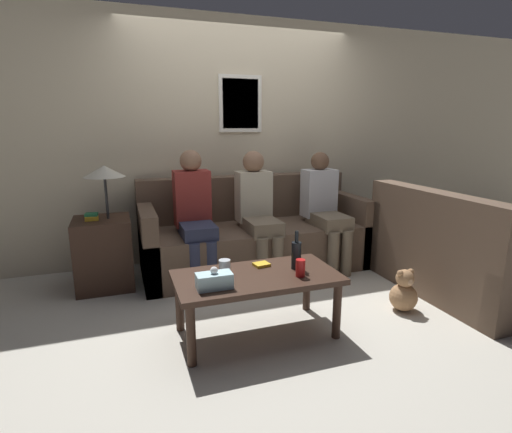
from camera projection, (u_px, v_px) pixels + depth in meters
The scene contains 15 objects.
ground_plane at pixel (272, 285), 3.78m from camera, with size 16.00×16.00×0.00m, color beige.
wall_back at pixel (240, 141), 4.44m from camera, with size 9.00×0.08×2.60m.
couch_main at pixel (254, 237), 4.22m from camera, with size 2.31×0.93×0.94m.
couch_side at pixel (459, 257), 3.57m from camera, with size 0.93×1.53×0.94m.
coffee_table at pixel (257, 283), 2.81m from camera, with size 1.15×0.59×0.45m.
side_table_with_lamp at pixel (104, 247), 3.67m from camera, with size 0.50×0.50×1.13m.
wine_bottle at pixel (296, 254), 2.90m from camera, with size 0.07×0.07×0.28m.
drinking_glass at pixel (225, 267), 2.78m from camera, with size 0.08×0.08×0.11m.
book_stack at pixel (262, 265), 2.97m from camera, with size 0.12×0.11×0.02m.
soda_can at pixel (300, 268), 2.76m from camera, with size 0.07×0.07×0.12m.
tissue_box at pixel (214, 280), 2.56m from camera, with size 0.23×0.12×0.14m.
person_left at pixel (195, 211), 3.78m from camera, with size 0.34×0.61×1.25m.
person_middle at pixel (258, 208), 3.96m from camera, with size 0.34×0.64×1.23m.
person_right at pixel (325, 206), 4.17m from camera, with size 0.34×0.65×1.20m.
teddy_bear at pixel (404, 293), 3.23m from camera, with size 0.22×0.22×0.35m.
Camera 1 is at (-1.31, -3.29, 1.48)m, focal length 28.00 mm.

